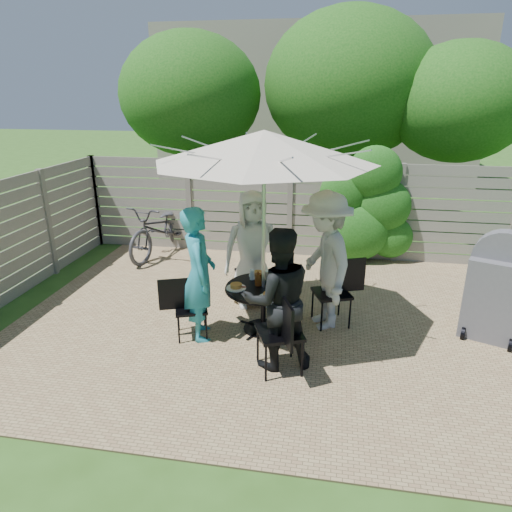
% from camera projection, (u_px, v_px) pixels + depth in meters
% --- Properties ---
extents(backyard_envelope, '(60.00, 60.00, 5.00)m').
position_uv_depth(backyard_envelope, '(317.00, 105.00, 14.88)').
color(backyard_envelope, '#2F551A').
rests_on(backyard_envelope, ground).
extents(patio_table, '(1.27, 1.27, 0.65)m').
position_uv_depth(patio_table, '(263.00, 300.00, 6.04)').
color(patio_table, black).
rests_on(patio_table, ground).
extents(umbrella, '(3.49, 3.49, 2.64)m').
position_uv_depth(umbrella, '(264.00, 147.00, 5.36)').
color(umbrella, silver).
rests_on(umbrella, ground).
extents(chair_back, '(0.58, 0.71, 0.92)m').
position_uv_depth(chair_back, '(251.00, 283.00, 6.99)').
color(chair_back, black).
rests_on(chair_back, ground).
extents(person_back, '(1.00, 0.82, 1.75)m').
position_uv_depth(person_back, '(252.00, 250.00, 6.66)').
color(person_back, silver).
rests_on(person_back, ground).
extents(chair_left, '(0.64, 0.52, 0.84)m').
position_uv_depth(chair_left, '(191.00, 320.00, 5.95)').
color(chair_left, black).
rests_on(chair_left, ground).
extents(person_left, '(0.62, 0.75, 1.76)m').
position_uv_depth(person_left, '(199.00, 275.00, 5.75)').
color(person_left, teal).
rests_on(person_left, ground).
extents(chair_front, '(0.63, 0.77, 1.00)m').
position_uv_depth(chair_front, '(280.00, 348.00, 5.20)').
color(chair_front, black).
rests_on(chair_front, ground).
extents(person_front, '(1.00, 0.89, 1.70)m').
position_uv_depth(person_front, '(278.00, 300.00, 5.14)').
color(person_front, black).
rests_on(person_front, ground).
extents(chair_right, '(0.73, 0.59, 0.96)m').
position_uv_depth(chair_right, '(332.00, 305.00, 6.26)').
color(chair_right, black).
rests_on(chair_right, ground).
extents(person_right, '(1.08, 1.38, 1.88)m').
position_uv_depth(person_right, '(325.00, 261.00, 6.01)').
color(person_right, beige).
rests_on(person_right, ground).
extents(plate_back, '(0.26, 0.26, 0.06)m').
position_uv_depth(plate_back, '(258.00, 274.00, 6.30)').
color(plate_back, white).
rests_on(plate_back, patio_table).
extents(plate_left, '(0.26, 0.26, 0.06)m').
position_uv_depth(plate_left, '(236.00, 287.00, 5.90)').
color(plate_left, white).
rests_on(plate_left, patio_table).
extents(plate_front, '(0.26, 0.26, 0.06)m').
position_uv_depth(plate_front, '(269.00, 296.00, 5.63)').
color(plate_front, white).
rests_on(plate_front, patio_table).
extents(plate_right, '(0.26, 0.26, 0.06)m').
position_uv_depth(plate_right, '(290.00, 283.00, 6.03)').
color(plate_right, white).
rests_on(plate_right, patio_table).
extents(plate_extra, '(0.24, 0.24, 0.06)m').
position_uv_depth(plate_extra, '(282.00, 293.00, 5.72)').
color(plate_extra, white).
rests_on(plate_extra, patio_table).
extents(glass_back, '(0.07, 0.07, 0.14)m').
position_uv_depth(glass_back, '(252.00, 275.00, 6.17)').
color(glass_back, silver).
rests_on(glass_back, patio_table).
extents(glass_front, '(0.07, 0.07, 0.14)m').
position_uv_depth(glass_front, '(276.00, 289.00, 5.73)').
color(glass_front, silver).
rests_on(glass_front, patio_table).
extents(glass_right, '(0.07, 0.07, 0.14)m').
position_uv_depth(glass_right, '(281.00, 277.00, 6.09)').
color(glass_right, silver).
rests_on(glass_right, patio_table).
extents(syrup_jug, '(0.09, 0.09, 0.16)m').
position_uv_depth(syrup_jug, '(258.00, 280.00, 5.98)').
color(syrup_jug, '#59280C').
rests_on(syrup_jug, patio_table).
extents(coffee_cup, '(0.08, 0.08, 0.12)m').
position_uv_depth(coffee_cup, '(267.00, 275.00, 6.17)').
color(coffee_cup, '#C6B293').
rests_on(coffee_cup, patio_table).
extents(bicycle, '(1.09, 2.11, 1.05)m').
position_uv_depth(bicycle, '(161.00, 229.00, 8.88)').
color(bicycle, '#333338').
rests_on(bicycle, ground).
extents(bbq_grill, '(0.87, 0.78, 1.45)m').
position_uv_depth(bbq_grill, '(497.00, 290.00, 5.82)').
color(bbq_grill, '#59595E').
rests_on(bbq_grill, ground).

